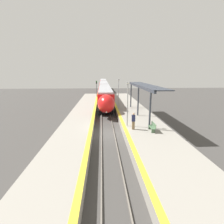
# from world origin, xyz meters

# --- Properties ---
(ground_plane) EXTENTS (120.00, 120.00, 0.00)m
(ground_plane) POSITION_xyz_m (0.00, 0.00, 0.00)
(ground_plane) COLOR #423F3D
(rail_left) EXTENTS (0.08, 90.00, 0.15)m
(rail_left) POSITION_xyz_m (-0.72, 0.00, 0.07)
(rail_left) COLOR slate
(rail_left) RESTS_ON ground_plane
(rail_right) EXTENTS (0.08, 90.00, 0.15)m
(rail_right) POSITION_xyz_m (0.72, 0.00, 0.07)
(rail_right) COLOR slate
(rail_right) RESTS_ON ground_plane
(train) EXTENTS (2.76, 66.64, 3.85)m
(train) POSITION_xyz_m (0.00, 38.67, 2.20)
(train) COLOR black
(train) RESTS_ON ground_plane
(platform_right) EXTENTS (5.19, 64.00, 0.92)m
(platform_right) POSITION_xyz_m (4.27, 0.00, 0.45)
(platform_right) COLOR gray
(platform_right) RESTS_ON ground_plane
(platform_left) EXTENTS (3.88, 64.00, 0.92)m
(platform_left) POSITION_xyz_m (-3.61, 0.00, 0.45)
(platform_left) COLOR gray
(platform_left) RESTS_ON ground_plane
(platform_bench) EXTENTS (0.44, 1.58, 0.89)m
(platform_bench) POSITION_xyz_m (4.61, -1.82, 1.38)
(platform_bench) COLOR #4C6B4C
(platform_bench) RESTS_ON platform_right
(person_waiting) EXTENTS (0.36, 0.24, 1.83)m
(person_waiting) POSITION_xyz_m (2.70, -1.14, 1.87)
(person_waiting) COLOR #7F6647
(person_waiting) RESTS_ON platform_right
(railway_signal) EXTENTS (0.28, 0.28, 4.87)m
(railway_signal) POSITION_xyz_m (-1.95, 25.24, 2.95)
(railway_signal) COLOR #59595E
(railway_signal) RESTS_ON ground_plane
(lamppost_near) EXTENTS (0.36, 0.20, 4.97)m
(lamppost_near) POSITION_xyz_m (2.22, 0.10, 3.77)
(lamppost_near) COLOR #9E9EA3
(lamppost_near) RESTS_ON platform_right
(lamppost_mid) EXTENTS (0.36, 0.20, 4.97)m
(lamppost_mid) POSITION_xyz_m (2.22, 10.93, 3.77)
(lamppost_mid) COLOR #9E9EA3
(lamppost_mid) RESTS_ON platform_right
(station_canopy) EXTENTS (2.02, 15.41, 4.34)m
(station_canopy) POSITION_xyz_m (5.02, 5.07, 4.93)
(station_canopy) COLOR #333842
(station_canopy) RESTS_ON platform_right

